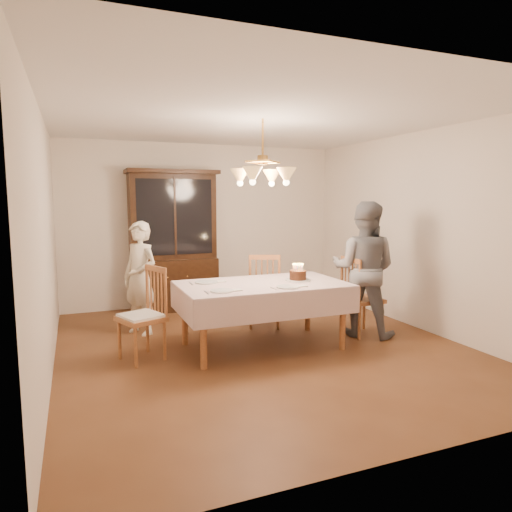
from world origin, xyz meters
name	(u,v)px	position (x,y,z in m)	size (l,w,h in m)	color
ground	(262,347)	(0.00, 0.00, 0.00)	(5.00, 5.00, 0.00)	#542E18
room_shell	(263,211)	(0.00, 0.00, 1.58)	(5.00, 5.00, 5.00)	white
dining_table	(262,290)	(0.00, 0.00, 0.68)	(1.90, 1.10, 0.76)	brown
china_hutch	(173,243)	(-0.56, 2.25, 1.04)	(1.38, 0.54, 2.16)	black
chair_far_side	(265,294)	(0.37, 0.80, 0.44)	(0.57, 0.56, 1.00)	brown
chair_left_end	(142,318)	(-1.36, 0.10, 0.45)	(0.55, 0.56, 1.00)	brown
chair_right_end	(362,300)	(1.36, 0.00, 0.44)	(0.43, 0.45, 1.00)	brown
elderly_woman	(140,278)	(-1.23, 1.09, 0.72)	(0.53, 0.35, 1.44)	white
adult_in_grey	(364,269)	(1.37, -0.02, 0.85)	(0.82, 0.64, 1.69)	slate
birthday_cake	(298,276)	(0.45, 0.00, 0.81)	(0.30, 0.30, 0.20)	white
place_setting_near_left	(223,291)	(-0.57, -0.29, 0.77)	(0.39, 0.24, 0.02)	white
place_setting_near_right	(289,287)	(0.17, -0.35, 0.77)	(0.40, 0.25, 0.02)	white
place_setting_far_left	(207,282)	(-0.58, 0.26, 0.77)	(0.41, 0.26, 0.02)	white
chandelier	(263,176)	(0.00, 0.00, 1.98)	(0.62, 0.62, 0.73)	#BF8C3F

